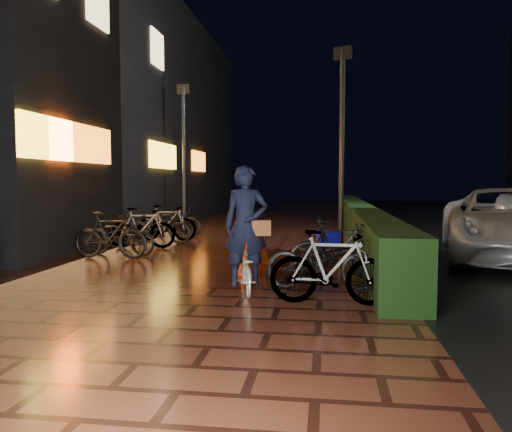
# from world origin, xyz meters

# --- Properties ---
(ground) EXTENTS (80.00, 80.00, 0.00)m
(ground) POSITION_xyz_m (0.00, 0.00, 0.00)
(ground) COLOR #381911
(ground) RESTS_ON ground
(hedge) EXTENTS (0.70, 20.00, 1.00)m
(hedge) POSITION_xyz_m (3.30, 8.00, 0.50)
(hedge) COLOR black
(hedge) RESTS_ON ground
(van) EXTENTS (3.55, 5.92, 1.54)m
(van) POSITION_xyz_m (6.25, 3.23, 0.78)
(van) COLOR silver
(van) RESTS_ON ground
(storefront_block) EXTENTS (12.09, 22.00, 9.00)m
(storefront_block) POSITION_xyz_m (-9.50, 11.50, 4.50)
(storefront_block) COLOR black
(storefront_block) RESTS_ON ground
(lamp_post_hedge) EXTENTS (0.50, 0.22, 5.25)m
(lamp_post_hedge) POSITION_xyz_m (2.71, 5.39, 2.89)
(lamp_post_hedge) COLOR black
(lamp_post_hedge) RESTS_ON ground
(lamp_post_sf) EXTENTS (0.48, 0.18, 5.03)m
(lamp_post_sf) POSITION_xyz_m (-2.60, 8.69, 2.77)
(lamp_post_sf) COLOR black
(lamp_post_sf) RESTS_ON ground
(cyclist) EXTENTS (0.79, 1.42, 1.94)m
(cyclist) POSITION_xyz_m (1.10, -0.79, 0.72)
(cyclist) COLOR white
(cyclist) RESTS_ON ground
(traffic_barrier) EXTENTS (0.47, 1.60, 0.65)m
(traffic_barrier) POSITION_xyz_m (0.93, 1.25, 0.32)
(traffic_barrier) COLOR red
(traffic_barrier) RESTS_ON ground
(cart_assembly) EXTENTS (0.64, 0.68, 1.03)m
(cart_assembly) POSITION_xyz_m (2.34, 1.72, 0.53)
(cart_assembly) COLOR black
(cart_assembly) RESTS_ON ground
(parked_bikes_storefront) EXTENTS (1.99, 5.21, 1.03)m
(parked_bikes_storefront) POSITION_xyz_m (-2.30, 4.27, 0.49)
(parked_bikes_storefront) COLOR black
(parked_bikes_storefront) RESTS_ON ground
(parked_bikes_hedge) EXTENTS (2.03, 2.52, 1.03)m
(parked_bikes_hedge) POSITION_xyz_m (2.38, -0.42, 0.50)
(parked_bikes_hedge) COLOR black
(parked_bikes_hedge) RESTS_ON ground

